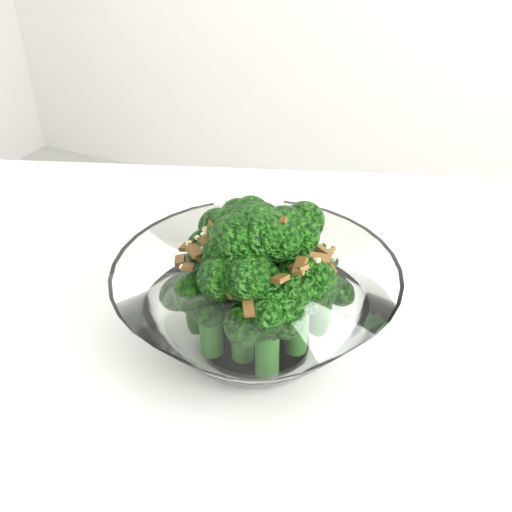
% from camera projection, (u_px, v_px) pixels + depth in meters
% --- Properties ---
extents(broccoli_dish, '(0.23, 0.23, 0.14)m').
position_uv_depth(broccoli_dish, '(256.00, 297.00, 0.47)').
color(broccoli_dish, white).
rests_on(broccoli_dish, table).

